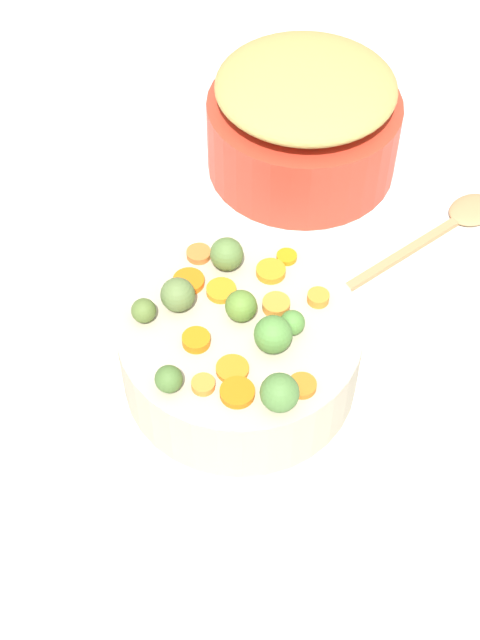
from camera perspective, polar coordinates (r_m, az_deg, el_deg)
The scene contains 25 objects.
tabletop at distance 1.05m, azimuth 1.48°, elevation -4.63°, with size 2.40×2.40×0.02m, color silver.
serving_bowl_carrots at distance 1.02m, azimuth -0.00°, elevation -2.04°, with size 0.28×0.28×0.10m, color #B5A98F.
metal_pot at distance 1.27m, azimuth 4.08°, elevation 11.89°, with size 0.27×0.27×0.11m, color red.
stuffing_mound at distance 1.22m, azimuth 4.30°, elevation 14.88°, with size 0.25×0.25×0.05m, color tan.
carrot_slice_0 at distance 1.04m, azimuth -2.69°, elevation 4.31°, with size 0.03×0.03×0.01m, color orange.
carrot_slice_1 at distance 0.93m, azimuth -2.40°, elevation -4.20°, with size 0.03×0.03×0.01m, color orange.
carrot_slice_2 at distance 0.92m, azimuth -0.18°, elevation -4.72°, with size 0.04×0.04×0.01m, color orange.
carrot_slice_3 at distance 1.02m, azimuth 2.01°, elevation 3.18°, with size 0.03×0.03×0.01m, color orange.
carrot_slice_4 at distance 1.01m, azimuth -1.22°, elevation 1.92°, with size 0.03×0.03×0.01m, color orange.
carrot_slice_5 at distance 0.96m, azimuth -2.86°, elevation -1.31°, with size 0.03×0.03×0.01m, color orange.
carrot_slice_6 at distance 0.93m, azimuth 4.05°, elevation -4.26°, with size 0.03×0.03×0.01m, color orange.
carrot_slice_7 at distance 0.99m, azimuth 2.36°, elevation 1.00°, with size 0.03×0.03×0.01m, color orange.
carrot_slice_8 at distance 0.94m, azimuth -0.50°, elevation -3.19°, with size 0.04×0.04×0.01m, color orange.
carrot_slice_9 at distance 1.00m, azimuth 5.09°, elevation 1.46°, with size 0.03×0.03×0.01m, color orange.
carrot_slice_10 at distance 1.02m, azimuth -3.35°, elevation 2.52°, with size 0.04×0.04×0.01m, color orange.
carrot_slice_11 at distance 1.04m, azimuth 3.05°, elevation 4.11°, with size 0.02×0.02×0.01m, color orange.
brussels_sprout_0 at distance 0.97m, azimuth 0.07°, elevation 0.92°, with size 0.04×0.04×0.04m, color #587F2E.
brussels_sprout_1 at distance 0.90m, azimuth 2.59°, elevation -4.73°, with size 0.04×0.04×0.04m, color #4D7939.
brussels_sprout_2 at distance 0.92m, azimuth -4.64°, elevation -3.83°, with size 0.03×0.03×0.03m, color #476B30.
brussels_sprout_3 at distance 1.02m, azimuth -0.87°, elevation 4.30°, with size 0.04×0.04×0.04m, color #567739.
brussels_sprout_4 at distance 0.98m, azimuth -6.27°, elevation 0.61°, with size 0.03×0.03×0.03m, color #546D30.
brussels_sprout_5 at distance 0.94m, azimuth 2.16°, elevation -0.94°, with size 0.04×0.04×0.04m, color #4E8539.
brussels_sprout_6 at distance 0.98m, azimuth -4.06°, elevation 1.65°, with size 0.04×0.04×0.04m, color #5B753C.
brussels_sprout_7 at distance 0.96m, azimuth 3.41°, elevation -0.17°, with size 0.03×0.03×0.03m, color #4E8538.
wooden_spoon at distance 1.25m, azimuth 13.69°, elevation 6.20°, with size 0.24×0.19×0.01m.
Camera 1 is at (-0.04, -0.59, 0.88)m, focal length 49.36 mm.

